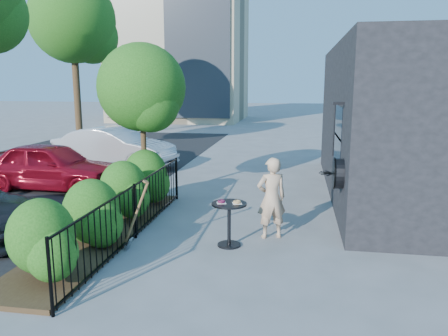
% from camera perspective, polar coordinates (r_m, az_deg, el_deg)
% --- Properties ---
extents(ground, '(120.00, 120.00, 0.00)m').
position_cam_1_polar(ground, '(8.49, -1.78, -9.69)').
color(ground, gray).
rests_on(ground, ground).
extents(fence, '(0.05, 6.05, 1.10)m').
position_cam_1_polar(fence, '(8.72, -11.56, -5.47)').
color(fence, black).
rests_on(fence, ground).
extents(planting_bed, '(1.30, 6.00, 0.08)m').
position_cam_1_polar(planting_bed, '(9.15, -15.57, -8.30)').
color(planting_bed, '#382616').
rests_on(planting_bed, ground).
extents(shrubs, '(1.10, 5.60, 1.24)m').
position_cam_1_polar(shrubs, '(9.00, -14.94, -4.18)').
color(shrubs, '#1A5012').
rests_on(shrubs, ground).
extents(patio_tree, '(2.20, 2.20, 3.94)m').
position_cam_1_polar(patio_tree, '(11.22, -10.45, 9.62)').
color(patio_tree, '#3F2B19').
rests_on(patio_tree, ground).
extents(street_tree_far, '(4.40, 4.40, 8.28)m').
position_cam_1_polar(street_tree_far, '(24.78, -19.07, 17.20)').
color(street_tree_far, '#3F2B19').
rests_on(street_tree_far, ground).
extents(cafe_table, '(0.66, 0.66, 0.88)m').
position_cam_1_polar(cafe_table, '(8.15, 0.68, -6.34)').
color(cafe_table, black).
rests_on(cafe_table, ground).
extents(woman, '(0.69, 0.57, 1.61)m').
position_cam_1_polar(woman, '(8.57, 6.22, -3.92)').
color(woman, tan).
rests_on(woman, ground).
extents(shovel, '(0.50, 0.18, 1.35)m').
position_cam_1_polar(shovel, '(8.07, -11.52, -6.57)').
color(shovel, brown).
rests_on(shovel, ground).
extents(car_red, '(4.08, 1.85, 1.36)m').
position_cam_1_polar(car_red, '(13.38, -21.60, 0.24)').
color(car_red, maroon).
rests_on(car_red, ground).
extents(car_silver, '(4.58, 2.22, 1.45)m').
position_cam_1_polar(car_silver, '(16.14, -14.08, 2.58)').
color(car_silver, '#BABABF').
rests_on(car_silver, ground).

